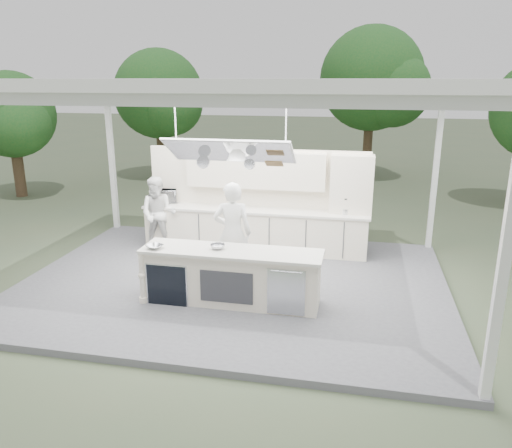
% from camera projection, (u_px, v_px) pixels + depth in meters
% --- Properties ---
extents(ground, '(90.00, 90.00, 0.00)m').
position_uv_depth(ground, '(234.00, 287.00, 9.62)').
color(ground, '#444D35').
rests_on(ground, ground).
extents(stage_deck, '(8.00, 6.00, 0.12)m').
position_uv_depth(stage_deck, '(234.00, 284.00, 9.61)').
color(stage_deck, '#5D5E62').
rests_on(stage_deck, ground).
extents(tent, '(8.20, 6.20, 3.86)m').
position_uv_depth(tent, '(231.00, 88.00, 8.57)').
color(tent, white).
rests_on(tent, ground).
extents(demo_island, '(3.10, 0.79, 0.95)m').
position_uv_depth(demo_island, '(230.00, 276.00, 8.56)').
color(demo_island, white).
rests_on(demo_island, stage_deck).
extents(back_counter, '(5.08, 0.72, 0.95)m').
position_uv_depth(back_counter, '(254.00, 229.00, 11.24)').
color(back_counter, white).
rests_on(back_counter, stage_deck).
extents(back_wall_unit, '(5.05, 0.48, 2.25)m').
position_uv_depth(back_wall_unit, '(276.00, 186.00, 11.08)').
color(back_wall_unit, white).
rests_on(back_wall_unit, stage_deck).
extents(tree_cluster, '(19.55, 9.40, 5.85)m').
position_uv_depth(tree_cluster, '(296.00, 95.00, 17.91)').
color(tree_cluster, '#4A3725').
rests_on(tree_cluster, ground).
extents(head_chef, '(0.77, 0.56, 1.95)m').
position_uv_depth(head_chef, '(233.00, 233.00, 9.28)').
color(head_chef, white).
rests_on(head_chef, stage_deck).
extents(sous_chef, '(0.90, 0.75, 1.68)m').
position_uv_depth(sous_chef, '(159.00, 214.00, 11.11)').
color(sous_chef, white).
rests_on(sous_chef, stage_deck).
extents(toaster_oven, '(0.67, 0.57, 0.32)m').
position_uv_depth(toaster_oven, '(164.00, 196.00, 11.67)').
color(toaster_oven, '#B2B4B9').
rests_on(toaster_oven, back_counter).
extents(bowl_large, '(0.35, 0.35, 0.07)m').
position_uv_depth(bowl_large, '(155.00, 247.00, 8.50)').
color(bowl_large, '#B5B8BC').
rests_on(bowl_large, demo_island).
extents(bowl_small, '(0.25, 0.25, 0.08)m').
position_uv_depth(bowl_small, '(218.00, 247.00, 8.49)').
color(bowl_small, '#B8B9BF').
rests_on(bowl_small, demo_island).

